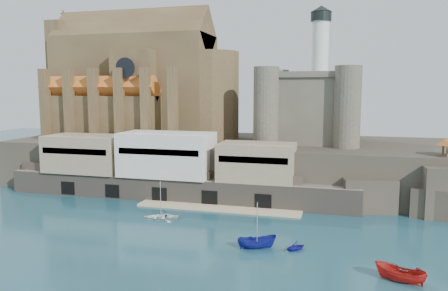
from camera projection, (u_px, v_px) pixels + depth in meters
ground at (169, 241)px, 61.97m from camera, size 300.00×300.00×0.00m
promontory at (234, 163)px, 99.07m from camera, size 100.00×36.00×10.00m
quay at (165, 168)px, 85.93m from camera, size 70.00×12.00×13.05m
church at (141, 86)px, 105.49m from camera, size 47.00×25.93×30.51m
castle_keep at (309, 104)px, 94.75m from camera, size 21.20×21.20×29.30m
boat_2 at (257, 248)px, 59.27m from camera, size 2.70×2.68×5.39m
boat_5 at (400, 281)px, 48.96m from camera, size 2.74×2.71×5.64m
boat_6 at (161, 219)px, 72.70m from camera, size 2.02×4.29×5.78m
boat_7 at (295, 250)px, 58.59m from camera, size 2.95×2.93×2.99m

